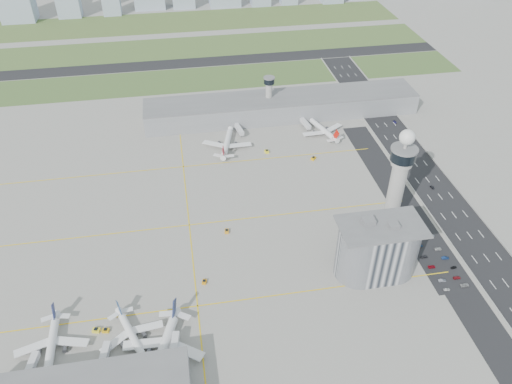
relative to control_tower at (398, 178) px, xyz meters
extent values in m
plane|color=#9F9C94|center=(-72.00, -8.00, -35.04)|extent=(1000.00, 1000.00, 0.00)
cube|color=#4A6731|center=(-92.00, 217.00, -35.00)|extent=(480.00, 50.00, 0.08)
cube|color=#4E6A32|center=(-92.00, 292.00, -35.00)|extent=(480.00, 60.00, 0.08)
cube|color=#4D632F|center=(-92.00, 372.00, -35.00)|extent=(480.00, 70.00, 0.08)
cube|color=black|center=(-92.00, 254.00, -34.98)|extent=(480.00, 22.00, 0.10)
cube|color=black|center=(43.00, -8.00, -34.99)|extent=(28.00, 500.00, 0.10)
cube|color=#9E9E99|center=(29.00, -8.00, -34.44)|extent=(0.60, 500.00, 1.20)
cube|color=#9E9E99|center=(57.00, -8.00, -34.44)|extent=(0.60, 500.00, 1.20)
cube|color=black|center=(18.00, -18.00, -35.00)|extent=(18.00, 260.00, 0.08)
cube|color=black|center=(16.00, -30.00, -34.99)|extent=(20.00, 44.00, 0.10)
cube|color=yellow|center=(-112.00, -38.00, -35.04)|extent=(260.00, 0.60, 0.01)
cube|color=yellow|center=(-112.00, 22.00, -35.04)|extent=(260.00, 0.60, 0.01)
cube|color=yellow|center=(-112.00, 82.00, -35.04)|extent=(260.00, 0.60, 0.01)
cube|color=yellow|center=(-112.00, 22.00, -35.04)|extent=(0.60, 260.00, 0.01)
cylinder|color=#ADAAA5|center=(0.00, 0.00, -11.04)|extent=(8.40, 8.40, 48.00)
cylinder|color=#ADAAA5|center=(0.00, 0.00, 10.96)|extent=(11.00, 11.00, 4.00)
cylinder|color=black|center=(0.00, 0.00, 14.96)|extent=(13.00, 13.00, 6.00)
cylinder|color=slate|center=(0.00, 0.00, 18.46)|extent=(14.00, 14.00, 1.00)
cylinder|color=#ADAAA5|center=(0.00, 0.00, 20.96)|extent=(1.60, 1.60, 5.00)
sphere|color=white|center=(0.00, 0.00, 25.46)|extent=(8.00, 8.00, 8.00)
cylinder|color=#ADAAA5|center=(-42.00, 142.00, -21.04)|extent=(5.00, 5.00, 28.00)
cylinder|color=black|center=(-42.00, 142.00, -6.04)|extent=(8.00, 8.00, 4.00)
cylinder|color=slate|center=(-42.00, 142.00, -3.54)|extent=(8.60, 8.60, 0.80)
cube|color=#B2B2B7|center=(-20.00, -30.00, -20.04)|extent=(18.00, 24.00, 30.00)
cylinder|color=#B2B2B7|center=(-29.00, -30.00, -20.04)|extent=(24.00, 24.00, 30.00)
cylinder|color=#B2B2B7|center=(-11.00, -30.00, -20.04)|extent=(24.00, 24.00, 30.00)
cube|color=slate|center=(-20.00, -30.00, -4.64)|extent=(42.00, 24.00, 0.80)
cube|color=slate|center=(-26.00, -27.00, -3.04)|extent=(6.00, 5.00, 3.00)
cube|color=slate|center=(-15.00, -32.00, -3.34)|extent=(5.00, 4.00, 2.40)
cube|color=gray|center=(-32.00, 140.00, -27.54)|extent=(210.00, 32.00, 15.00)
cube|color=slate|center=(-32.00, 140.00, -19.64)|extent=(210.00, 32.00, 0.80)
imported|color=silver|center=(11.26, -49.32, -34.49)|extent=(3.33, 1.50, 1.11)
imported|color=gray|center=(11.82, -43.39, -34.40)|extent=(4.00, 1.72, 1.28)
imported|color=maroon|center=(10.83, -33.50, -34.49)|extent=(3.97, 1.88, 1.10)
imported|color=#242428|center=(10.17, -25.96, -34.49)|extent=(3.84, 1.69, 1.10)
imported|color=navy|center=(11.35, -17.61, -34.43)|extent=(3.61, 1.53, 1.22)
imported|color=white|center=(12.12, -12.65, -34.49)|extent=(3.46, 1.65, 1.09)
imported|color=#959697|center=(21.57, -48.30, -34.41)|extent=(4.54, 2.09, 1.26)
imported|color=maroon|center=(20.09, -42.93, -34.46)|extent=(4.03, 1.68, 1.16)
imported|color=black|center=(22.01, -35.89, -34.48)|extent=(3.42, 1.77, 1.11)
imported|color=navy|center=(20.81, -28.71, -34.39)|extent=(4.03, 1.71, 1.29)
imported|color=#BDBDBD|center=(20.24, -21.58, -34.49)|extent=(4.01, 1.96, 1.10)
imported|color=#89939C|center=(21.36, -11.09, -34.49)|extent=(3.90, 1.87, 1.10)
imported|color=black|center=(42.00, 31.11, -34.45)|extent=(1.86, 3.78, 1.19)
imported|color=navy|center=(51.10, 113.98, -34.49)|extent=(1.96, 4.01, 1.10)
imported|color=#AAAEB1|center=(34.96, 169.56, -34.42)|extent=(2.07, 3.87, 1.25)
camera|label=1|loc=(-111.12, -197.64, 155.50)|focal=35.00mm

